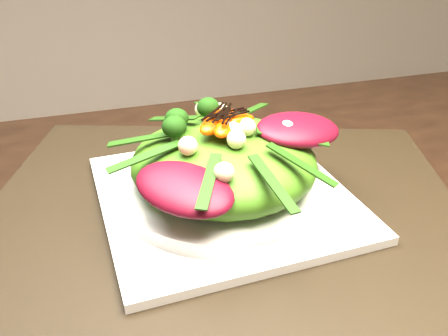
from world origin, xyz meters
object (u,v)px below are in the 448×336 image
object	(u,v)px
placemat	(224,202)
salad_bowl	(224,186)
plate_base	(224,196)
orange_segment	(212,117)
lettuce_mound	(224,162)
dining_table	(293,276)

from	to	relation	value
placemat	salad_bowl	xyz separation A→B (m)	(0.00, 0.00, 0.02)
plate_base	orange_segment	distance (m)	0.09
orange_segment	lettuce_mound	bearing A→B (deg)	-83.07
dining_table	lettuce_mound	bearing A→B (deg)	107.14
dining_table	plate_base	bearing A→B (deg)	107.14
orange_segment	placemat	bearing A→B (deg)	-83.07
placemat	lettuce_mound	distance (m)	0.05
plate_base	dining_table	bearing A→B (deg)	-72.86
salad_bowl	lettuce_mound	distance (m)	0.03
placemat	plate_base	bearing A→B (deg)	90.00
dining_table	salad_bowl	distance (m)	0.13
dining_table	orange_segment	distance (m)	0.19
orange_segment	plate_base	bearing A→B (deg)	-83.07
placemat	lettuce_mound	bearing A→B (deg)	90.00
salad_bowl	orange_segment	world-z (taller)	orange_segment
dining_table	placemat	distance (m)	0.12
placemat	plate_base	world-z (taller)	plate_base
dining_table	placemat	size ratio (longest dim) A/B	2.96
lettuce_mound	salad_bowl	bearing A→B (deg)	0.00
placemat	lettuce_mound	world-z (taller)	lettuce_mound
plate_base	orange_segment	bearing A→B (deg)	96.93
placemat	lettuce_mound	size ratio (longest dim) A/B	2.61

